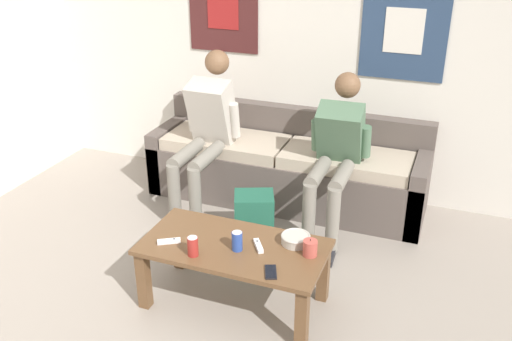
% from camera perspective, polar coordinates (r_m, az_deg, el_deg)
% --- Properties ---
extents(wall_back, '(10.00, 0.07, 2.55)m').
position_cam_1_polar(wall_back, '(4.92, 3.89, 12.41)').
color(wall_back, silver).
rests_on(wall_back, ground_plane).
extents(couch, '(2.35, 0.68, 0.76)m').
position_cam_1_polar(couch, '(4.91, 3.10, 0.20)').
color(couch, '#564C47').
rests_on(couch, ground_plane).
extents(coffee_table, '(1.15, 0.59, 0.44)m').
position_cam_1_polar(coffee_table, '(3.61, -2.22, -8.48)').
color(coffee_table, brown).
rests_on(coffee_table, ground_plane).
extents(person_seated_adult, '(0.47, 0.96, 1.29)m').
position_cam_1_polar(person_seated_adult, '(4.66, -5.00, 4.29)').
color(person_seated_adult, gray).
rests_on(person_seated_adult, ground_plane).
extents(person_seated_teen, '(0.47, 0.93, 1.20)m').
position_cam_1_polar(person_seated_teen, '(4.35, 8.03, 2.05)').
color(person_seated_teen, gray).
rests_on(person_seated_teen, ground_plane).
extents(backpack, '(0.36, 0.34, 0.41)m').
position_cam_1_polar(backpack, '(4.29, -0.19, -5.07)').
color(backpack, '#1E5642').
rests_on(backpack, ground_plane).
extents(ceramic_bowl, '(0.18, 0.18, 0.06)m').
position_cam_1_polar(ceramic_bowl, '(3.57, 3.99, -6.81)').
color(ceramic_bowl, '#B7B2A8').
rests_on(ceramic_bowl, coffee_table).
extents(pillar_candle, '(0.09, 0.09, 0.11)m').
position_cam_1_polar(pillar_candle, '(3.46, 5.44, -7.73)').
color(pillar_candle, '#B24C42').
rests_on(pillar_candle, coffee_table).
extents(drink_can_blue, '(0.07, 0.07, 0.12)m').
position_cam_1_polar(drink_can_blue, '(3.49, -1.90, -7.06)').
color(drink_can_blue, '#28479E').
rests_on(drink_can_blue, coffee_table).
extents(drink_can_red, '(0.07, 0.07, 0.12)m').
position_cam_1_polar(drink_can_red, '(3.45, -6.34, -7.55)').
color(drink_can_red, maroon).
rests_on(drink_can_red, coffee_table).
extents(game_controller_near_left, '(0.14, 0.10, 0.03)m').
position_cam_1_polar(game_controller_near_left, '(3.62, -8.70, -7.01)').
color(game_controller_near_left, white).
rests_on(game_controller_near_left, coffee_table).
extents(game_controller_near_right, '(0.11, 0.14, 0.03)m').
position_cam_1_polar(game_controller_near_right, '(3.53, 0.24, -7.53)').
color(game_controller_near_right, white).
rests_on(game_controller_near_right, coffee_table).
extents(cell_phone, '(0.11, 0.15, 0.01)m').
position_cam_1_polar(cell_phone, '(3.32, 1.48, -10.10)').
color(cell_phone, black).
rests_on(cell_phone, coffee_table).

